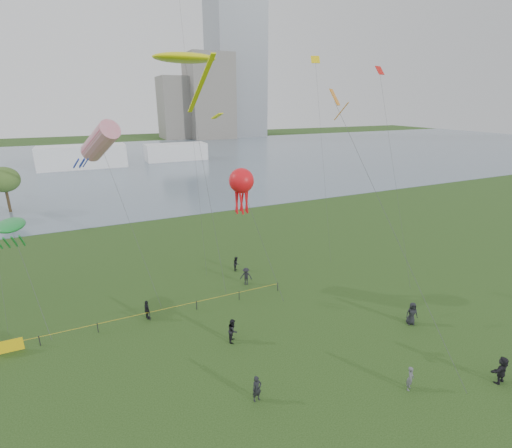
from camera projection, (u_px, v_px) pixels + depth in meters
name	position (u px, v px, depth m)	size (l,w,h in m)	color
ground_plane	(322.00, 389.00, 23.41)	(400.00, 400.00, 0.00)	#1C3811
lake	(128.00, 162.00, 109.46)	(400.00, 120.00, 0.08)	slate
tower	(234.00, 5.00, 173.72)	(24.00, 24.00, 120.00)	slate
building_mid	(209.00, 97.00, 175.16)	(20.00, 20.00, 38.00)	slate
building_low	(178.00, 108.00, 176.32)	(16.00, 18.00, 28.00)	slate
pavilion_left	(83.00, 157.00, 99.43)	(22.00, 8.00, 6.00)	white
pavilion_right	(176.00, 152.00, 112.54)	(18.00, 7.00, 5.00)	white
fence	(67.00, 333.00, 28.16)	(24.07, 0.07, 1.05)	black
kite_flyer	(410.00, 378.00, 23.18)	(0.60, 0.39, 1.64)	#54565B
spectator_a	(233.00, 330.00, 27.84)	(0.91, 0.71, 1.86)	black
spectator_b	(246.00, 276.00, 36.50)	(1.15, 0.66, 1.79)	black
spectator_c	(147.00, 310.00, 30.73)	(0.98, 0.41, 1.68)	black
spectator_d	(412.00, 313.00, 29.99)	(0.94, 0.61, 1.91)	black
spectator_e	(502.00, 370.00, 23.71)	(1.76, 0.56, 1.89)	black
spectator_f	(257.00, 389.00, 22.30)	(0.62, 0.41, 1.71)	black
spectator_g	(236.00, 264.00, 39.62)	(0.75, 0.59, 1.55)	black
kite_stingray	(185.00, 59.00, 31.62)	(5.52, 10.20, 21.24)	#3F3F42
kite_windsock	(100.00, 141.00, 32.03)	(5.43, 8.37, 15.92)	#3F3F42
kite_creature	(11.00, 226.00, 31.51)	(3.51, 9.67, 7.66)	#3F3F42
kite_octopus	(241.00, 182.00, 32.08)	(3.73, 4.42, 11.84)	#3F3F42
kite_delta	(341.00, 112.00, 27.56)	(2.72, 13.68, 18.18)	#3F3F42
small_kites	(141.00, 28.00, 29.87)	(37.05, 13.26, 9.55)	#E5598C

